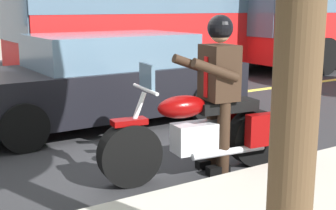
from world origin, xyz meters
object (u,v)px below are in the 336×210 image
bus_far (213,4)px  car_silver (102,80)px  motorcycle_main (202,134)px  rider_main (218,80)px

bus_far → car_silver: bearing=36.5°
motorcycle_main → bus_far: (-5.22, -6.52, 1.42)m
rider_main → bus_far: 8.30m
bus_far → rider_main: bearing=52.4°
rider_main → bus_far: (-5.03, -6.54, 0.84)m
rider_main → car_silver: 2.75m
motorcycle_main → rider_main: bearing=173.4°
bus_far → car_silver: size_ratio=2.40×
motorcycle_main → rider_main: 0.61m
rider_main → bus_far: size_ratio=0.16×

